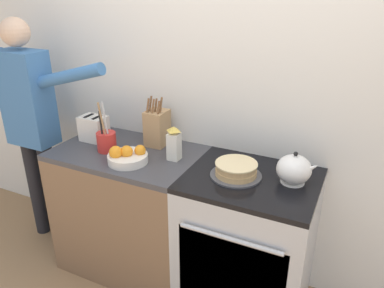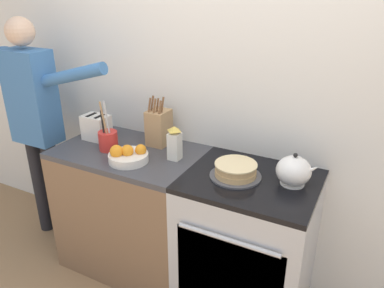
% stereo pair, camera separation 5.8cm
% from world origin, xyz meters
% --- Properties ---
extents(wall_back, '(8.00, 0.04, 2.60)m').
position_xyz_m(wall_back, '(0.00, 0.63, 1.30)').
color(wall_back, silver).
rests_on(wall_back, ground_plane).
extents(counter_cabinet, '(0.93, 0.61, 0.89)m').
position_xyz_m(counter_cabinet, '(-0.60, 0.30, 0.45)').
color(counter_cabinet, brown).
rests_on(counter_cabinet, ground_plane).
extents(stove_range, '(0.73, 0.64, 0.89)m').
position_xyz_m(stove_range, '(0.23, 0.30, 0.45)').
color(stove_range, '#B7BABF').
rests_on(stove_range, ground_plane).
extents(layer_cake, '(0.29, 0.29, 0.08)m').
position_xyz_m(layer_cake, '(0.15, 0.29, 0.93)').
color(layer_cake, '#4C4C51').
rests_on(layer_cake, stove_range).
extents(tea_kettle, '(0.23, 0.19, 0.18)m').
position_xyz_m(tea_kettle, '(0.45, 0.35, 0.97)').
color(tea_kettle, white).
rests_on(tea_kettle, stove_range).
extents(knife_block, '(0.13, 0.15, 0.33)m').
position_xyz_m(knife_block, '(-0.47, 0.48, 1.01)').
color(knife_block, tan).
rests_on(knife_block, counter_cabinet).
extents(utensil_crock, '(0.12, 0.12, 0.33)m').
position_xyz_m(utensil_crock, '(-0.71, 0.25, 0.96)').
color(utensil_crock, red).
rests_on(utensil_crock, counter_cabinet).
extents(fruit_bowl, '(0.24, 0.24, 0.11)m').
position_xyz_m(fruit_bowl, '(-0.50, 0.17, 0.93)').
color(fruit_bowl, silver).
rests_on(fruit_bowl, counter_cabinet).
extents(toaster, '(0.19, 0.13, 0.17)m').
position_xyz_m(toaster, '(-0.90, 0.36, 0.98)').
color(toaster, silver).
rests_on(toaster, counter_cabinet).
extents(milk_carton, '(0.07, 0.07, 0.21)m').
position_xyz_m(milk_carton, '(-0.27, 0.33, 1.00)').
color(milk_carton, white).
rests_on(milk_carton, counter_cabinet).
extents(person_baker, '(0.94, 0.20, 1.69)m').
position_xyz_m(person_baker, '(-1.40, 0.29, 1.01)').
color(person_baker, black).
rests_on(person_baker, ground_plane).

